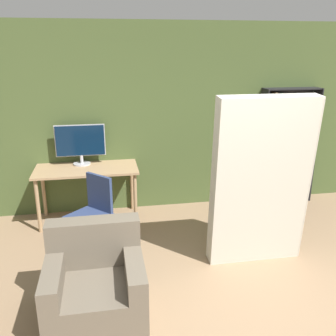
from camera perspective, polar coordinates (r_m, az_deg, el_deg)
wall_back at (r=5.56m, az=2.71°, el=7.61°), size 8.00×0.06×2.70m
desk at (r=5.26m, az=-12.27°, el=-1.03°), size 1.39×0.65×0.77m
monitor at (r=5.33m, az=-13.21°, el=3.79°), size 0.68×0.24×0.57m
office_chair at (r=4.65m, az=-11.47°, el=-7.83°), size 0.62×0.62×0.89m
bookshelf at (r=6.03m, az=16.72°, el=3.39°), size 0.86×0.25×1.77m
mattress_near at (r=4.18m, az=14.00°, el=-2.19°), size 1.07×0.33×1.90m
armchair at (r=3.57m, az=-10.96°, el=-17.16°), size 0.85×0.80×0.85m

